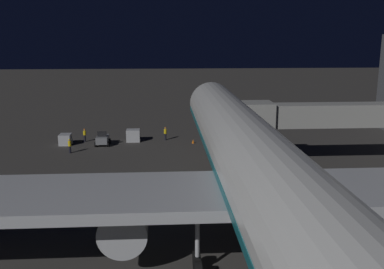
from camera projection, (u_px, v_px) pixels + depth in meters
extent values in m
plane|color=#383533|center=(233.00, 198.00, 39.59)|extent=(320.00, 320.00, 0.00)
cylinder|color=silver|center=(256.00, 166.00, 29.28)|extent=(5.49, 56.22, 5.49)
sphere|color=silver|center=(211.00, 103.00, 56.64)|extent=(5.38, 5.38, 5.38)
cube|color=#146670|center=(256.00, 172.00, 29.37)|extent=(5.55, 53.97, 0.50)
cube|color=black|center=(213.00, 98.00, 54.83)|extent=(3.02, 1.40, 0.90)
cube|color=#B7BABF|center=(264.00, 193.00, 27.12)|extent=(53.12, 7.12, 0.70)
cylinder|color=black|center=(370.00, 199.00, 31.54)|extent=(2.56, 0.15, 2.56)
cylinder|color=#B7BABF|center=(125.00, 220.00, 27.99)|extent=(3.01, 5.04, 3.01)
cylinder|color=black|center=(128.00, 205.00, 30.45)|extent=(2.56, 0.15, 2.56)
cylinder|color=#B7BABF|center=(214.00, 135.00, 53.98)|extent=(0.28, 0.28, 2.46)
cylinder|color=black|center=(214.00, 149.00, 54.38)|extent=(0.45, 1.20, 1.20)
cylinder|color=#B7BABF|center=(333.00, 234.00, 26.95)|extent=(0.28, 0.28, 2.46)
cylinder|color=black|center=(327.00, 256.00, 27.98)|extent=(0.45, 1.20, 1.20)
cylinder|color=black|center=(335.00, 266.00, 26.72)|extent=(0.45, 1.20, 1.20)
cylinder|color=#B7BABF|center=(197.00, 238.00, 26.42)|extent=(0.28, 0.28, 2.46)
cylinder|color=black|center=(196.00, 260.00, 27.46)|extent=(0.45, 1.20, 1.20)
cube|color=#9E9E99|center=(331.00, 115.00, 48.26)|extent=(16.51, 2.60, 2.50)
cube|color=#9E9E99|center=(258.00, 116.00, 47.74)|extent=(3.20, 3.40, 3.00)
cube|color=black|center=(245.00, 116.00, 47.65)|extent=(0.70, 3.20, 2.70)
cylinder|color=#B7BABF|center=(265.00, 147.00, 48.58)|extent=(0.56, 0.56, 4.56)
cylinder|color=black|center=(270.00, 164.00, 49.05)|extent=(0.25, 0.60, 0.60)
cylinder|color=black|center=(260.00, 164.00, 48.98)|extent=(0.25, 0.60, 0.60)
cube|color=slate|center=(103.00, 139.00, 58.57)|extent=(1.50, 2.66, 0.90)
cube|color=black|center=(102.00, 134.00, 58.01)|extent=(1.20, 0.20, 0.70)
cylinder|color=black|center=(110.00, 141.00, 59.63)|extent=(0.24, 0.70, 0.70)
cylinder|color=black|center=(98.00, 141.00, 59.53)|extent=(0.24, 0.70, 0.70)
cylinder|color=black|center=(108.00, 144.00, 57.82)|extent=(0.24, 0.70, 0.70)
cylinder|color=black|center=(96.00, 144.00, 57.72)|extent=(0.24, 0.70, 0.70)
cube|color=#B7BABF|center=(133.00, 135.00, 60.61)|extent=(1.84, 1.50, 1.69)
cube|color=#B7BABF|center=(65.00, 139.00, 58.80)|extent=(1.51, 1.82, 1.45)
cylinder|color=black|center=(165.00, 137.00, 61.53)|extent=(0.28, 0.28, 0.92)
cylinder|color=yellow|center=(165.00, 131.00, 61.36)|extent=(0.40, 0.40, 0.66)
sphere|color=tan|center=(165.00, 128.00, 61.26)|extent=(0.24, 0.24, 0.24)
sphere|color=orange|center=(165.00, 128.00, 61.25)|extent=(0.23, 0.23, 0.23)
cylinder|color=black|center=(70.00, 150.00, 54.65)|extent=(0.28, 0.28, 0.90)
cylinder|color=yellow|center=(70.00, 144.00, 54.48)|extent=(0.40, 0.40, 0.64)
sphere|color=tan|center=(69.00, 140.00, 54.38)|extent=(0.24, 0.24, 0.24)
sphere|color=yellow|center=(69.00, 140.00, 54.37)|extent=(0.23, 0.23, 0.23)
cylinder|color=black|center=(85.00, 138.00, 60.53)|extent=(0.28, 0.28, 0.95)
cylinder|color=yellow|center=(85.00, 133.00, 60.36)|extent=(0.40, 0.40, 0.61)
sphere|color=tan|center=(84.00, 130.00, 60.26)|extent=(0.24, 0.24, 0.24)
sphere|color=orange|center=(84.00, 129.00, 60.25)|extent=(0.23, 0.23, 0.23)
cone|color=orange|center=(225.00, 141.00, 59.95)|extent=(0.36, 0.36, 0.55)
cone|color=orange|center=(193.00, 141.00, 59.67)|extent=(0.36, 0.36, 0.55)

